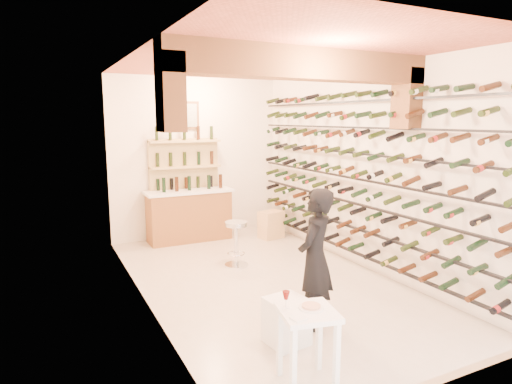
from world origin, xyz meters
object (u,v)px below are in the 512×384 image
person (315,259)px  chrome_barstool (236,240)px  tasting_table (307,324)px  back_counter (189,214)px  white_stool (286,321)px  crate_lower (271,231)px  wine_rack (351,172)px

person → chrome_barstool: person is taller
person → tasting_table: bearing=16.0°
back_counter → white_stool: (-0.34, -4.37, -0.28)m
tasting_table → chrome_barstool: bearing=89.2°
crate_lower → person: bearing=-111.0°
wine_rack → tasting_table: 3.55m
white_stool → person: 0.77m
tasting_table → person: (0.70, 0.92, 0.23)m
tasting_table → chrome_barstool: 3.35m
person → crate_lower: bearing=-147.8°
white_stool → chrome_barstool: 2.60m
white_stool → crate_lower: 4.24m
back_counter → wine_rack: bearing=-55.3°
back_counter → tasting_table: bearing=-96.2°
white_stool → person: bearing=22.5°
tasting_table → wine_rack: bearing=57.8°
back_counter → tasting_table: size_ratio=1.97×
wine_rack → back_counter: 3.38m
person → chrome_barstool: size_ratio=2.19×
wine_rack → back_counter: size_ratio=3.35×
back_counter → person: 4.18m
white_stool → chrome_barstool: (0.54, 2.54, 0.18)m
wine_rack → crate_lower: bearing=98.4°
tasting_table → crate_lower: tasting_table is taller
back_counter → person: (0.15, -4.17, 0.28)m
chrome_barstool → crate_lower: chrome_barstool is taller
back_counter → chrome_barstool: size_ratio=2.29×
tasting_table → white_stool: size_ratio=1.73×
white_stool → crate_lower: white_stool is taller
chrome_barstool → person: bearing=-91.3°
wine_rack → white_stool: size_ratio=11.42×
white_stool → chrome_barstool: bearing=78.0°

